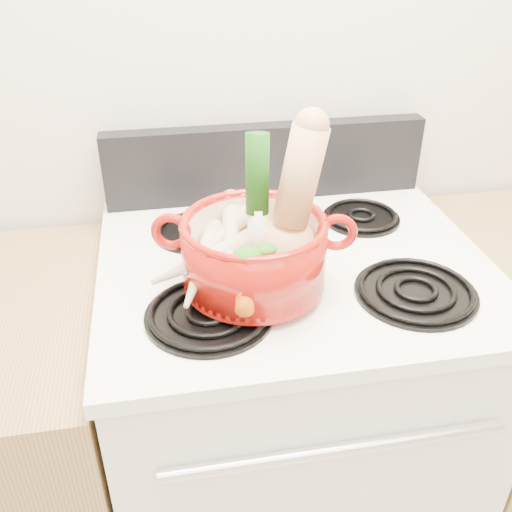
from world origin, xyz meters
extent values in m
cube|color=silver|center=(0.00, 1.75, 1.30)|extent=(3.50, 0.02, 2.60)
cube|color=white|center=(0.00, 1.40, 0.46)|extent=(0.76, 0.65, 0.92)
cube|color=white|center=(0.00, 1.40, 0.93)|extent=(0.78, 0.67, 0.03)
cube|color=black|center=(0.00, 1.70, 1.04)|extent=(0.76, 0.05, 0.18)
cylinder|color=silver|center=(0.00, 1.06, 0.78)|extent=(0.60, 0.02, 0.02)
cylinder|color=black|center=(-0.19, 1.24, 0.96)|extent=(0.22, 0.22, 0.02)
cylinder|color=black|center=(0.19, 1.24, 0.96)|extent=(0.22, 0.22, 0.02)
cylinder|color=black|center=(-0.19, 1.54, 0.96)|extent=(0.17, 0.17, 0.02)
cylinder|color=black|center=(0.19, 1.54, 0.96)|extent=(0.17, 0.17, 0.02)
cylinder|color=#941109|center=(-0.10, 1.31, 1.03)|extent=(0.30, 0.30, 0.13)
torus|color=#941109|center=(-0.24, 1.33, 1.07)|extent=(0.07, 0.03, 0.07)
torus|color=#941109|center=(0.04, 1.28, 1.07)|extent=(0.07, 0.03, 0.07)
cylinder|color=silver|center=(-0.09, 1.32, 1.12)|extent=(0.05, 0.07, 0.26)
ellipsoid|color=tan|center=(-0.07, 1.40, 1.02)|extent=(0.10, 0.08, 0.05)
cone|color=beige|center=(-0.17, 1.35, 1.02)|extent=(0.09, 0.21, 0.06)
cone|color=beige|center=(-0.19, 1.30, 1.02)|extent=(0.12, 0.22, 0.06)
cone|color=beige|center=(-0.15, 1.35, 1.03)|extent=(0.12, 0.19, 0.06)
cone|color=beige|center=(-0.19, 1.29, 1.04)|extent=(0.20, 0.11, 0.06)
cone|color=beige|center=(-0.16, 1.35, 1.04)|extent=(0.17, 0.19, 0.06)
cone|color=beige|center=(-0.14, 1.35, 1.05)|extent=(0.08, 0.25, 0.07)
cone|color=#D14C0A|center=(-0.12, 1.24, 1.01)|extent=(0.06, 0.16, 0.04)
cone|color=#D4570A|center=(-0.12, 1.27, 1.02)|extent=(0.06, 0.17, 0.05)
cone|color=#C04C09|center=(-0.10, 1.29, 1.03)|extent=(0.03, 0.16, 0.04)
camera|label=1|loc=(-0.25, 0.45, 1.56)|focal=40.00mm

